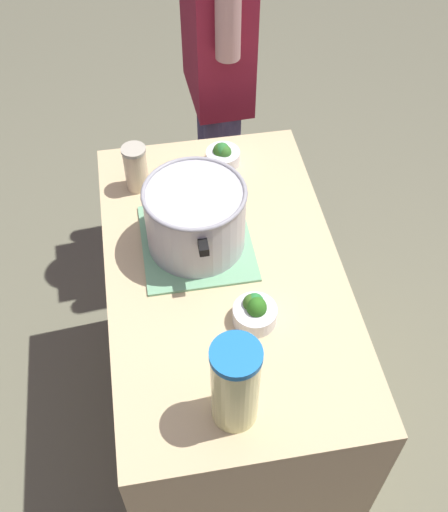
% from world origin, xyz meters
% --- Properties ---
extents(ground_plane, '(8.00, 8.00, 0.00)m').
position_xyz_m(ground_plane, '(0.00, 0.00, 0.00)').
color(ground_plane, '#6F6E55').
extents(counter_slab, '(1.09, 0.64, 0.92)m').
position_xyz_m(counter_slab, '(0.00, 0.00, 0.46)').
color(counter_slab, '#CCB484').
rests_on(counter_slab, ground_plane).
extents(dish_cloth, '(0.33, 0.30, 0.01)m').
position_xyz_m(dish_cloth, '(0.10, 0.06, 0.92)').
color(dish_cloth, '#74B082').
rests_on(dish_cloth, counter_slab).
extents(cooking_pot, '(0.34, 0.27, 0.19)m').
position_xyz_m(cooking_pot, '(0.10, 0.06, 1.03)').
color(cooking_pot, '#B7B7BC').
rests_on(cooking_pot, dish_cloth).
extents(lemonade_pitcher, '(0.11, 0.11, 0.25)m').
position_xyz_m(lemonade_pitcher, '(-0.42, 0.05, 1.05)').
color(lemonade_pitcher, '#ECF09A').
rests_on(lemonade_pitcher, counter_slab).
extents(mason_jar, '(0.07, 0.07, 0.15)m').
position_xyz_m(mason_jar, '(0.36, 0.20, 0.99)').
color(mason_jar, beige).
rests_on(mason_jar, counter_slab).
extents(broccoli_bowl_front, '(0.11, 0.11, 0.08)m').
position_xyz_m(broccoli_bowl_front, '(-0.18, -0.05, 0.95)').
color(broccoli_bowl_front, silver).
rests_on(broccoli_bowl_front, counter_slab).
extents(broccoli_bowl_center, '(0.11, 0.11, 0.07)m').
position_xyz_m(broccoli_bowl_center, '(0.42, -0.07, 0.95)').
color(broccoli_bowl_center, silver).
rests_on(broccoli_bowl_center, counter_slab).
extents(person_cook, '(0.50, 0.22, 1.62)m').
position_xyz_m(person_cook, '(0.89, -0.13, 0.90)').
color(person_cook, '#4A446A').
rests_on(person_cook, ground_plane).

